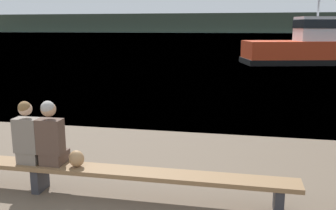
{
  "coord_description": "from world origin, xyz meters",
  "views": [
    {
      "loc": [
        2.06,
        -1.95,
        2.47
      ],
      "look_at": [
        0.45,
        5.92,
        0.78
      ],
      "focal_mm": 40.0,
      "sensor_mm": 36.0,
      "label": 1
    }
  ],
  "objects_px": {
    "person_right": "(51,136)",
    "shopping_bag": "(77,159)",
    "bench_main": "(39,168)",
    "person_left": "(28,136)",
    "tugboat_red": "(314,49)"
  },
  "relations": [
    {
      "from": "person_right",
      "to": "shopping_bag",
      "type": "height_order",
      "value": "person_right"
    },
    {
      "from": "person_right",
      "to": "shopping_bag",
      "type": "xyz_separation_m",
      "value": [
        0.4,
        -0.02,
        -0.32
      ]
    },
    {
      "from": "bench_main",
      "to": "shopping_bag",
      "type": "relative_size",
      "value": 30.38
    },
    {
      "from": "person_left",
      "to": "shopping_bag",
      "type": "bearing_deg",
      "value": -1.32
    },
    {
      "from": "bench_main",
      "to": "person_right",
      "type": "relative_size",
      "value": 7.77
    },
    {
      "from": "person_right",
      "to": "tugboat_red",
      "type": "relative_size",
      "value": 0.1
    },
    {
      "from": "person_left",
      "to": "bench_main",
      "type": "bearing_deg",
      "value": -2.09
    },
    {
      "from": "person_right",
      "to": "tugboat_red",
      "type": "distance_m",
      "value": 23.42
    },
    {
      "from": "person_left",
      "to": "person_right",
      "type": "bearing_deg",
      "value": -0.24
    },
    {
      "from": "shopping_bag",
      "to": "tugboat_red",
      "type": "bearing_deg",
      "value": 72.54
    },
    {
      "from": "bench_main",
      "to": "person_left",
      "type": "bearing_deg",
      "value": 177.91
    },
    {
      "from": "person_right",
      "to": "shopping_bag",
      "type": "distance_m",
      "value": 0.51
    },
    {
      "from": "tugboat_red",
      "to": "person_left",
      "type": "bearing_deg",
      "value": 146.75
    },
    {
      "from": "person_left",
      "to": "shopping_bag",
      "type": "relative_size",
      "value": 3.83
    },
    {
      "from": "bench_main",
      "to": "person_left",
      "type": "height_order",
      "value": "person_left"
    }
  ]
}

